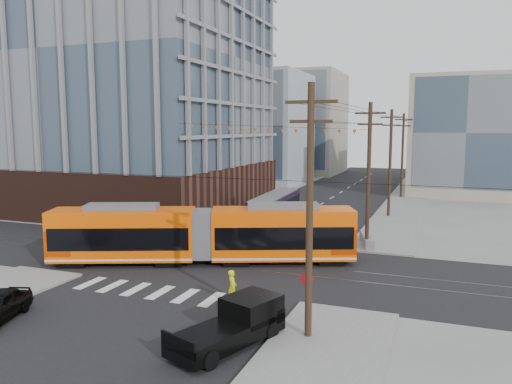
% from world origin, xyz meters
% --- Properties ---
extents(ground, '(160.00, 160.00, 0.00)m').
position_xyz_m(ground, '(0.00, 0.00, 0.00)').
color(ground, slate).
extents(office_building, '(30.00, 25.00, 28.60)m').
position_xyz_m(office_building, '(-22.00, 23.00, 14.30)').
color(office_building, '#381E16').
rests_on(office_building, ground).
extents(bg_bldg_nw_near, '(18.00, 16.00, 18.00)m').
position_xyz_m(bg_bldg_nw_near, '(-17.00, 52.00, 9.00)').
color(bg_bldg_nw_near, '#8C99A5').
rests_on(bg_bldg_nw_near, ground).
extents(bg_bldg_ne_near, '(14.00, 14.00, 16.00)m').
position_xyz_m(bg_bldg_ne_near, '(16.00, 48.00, 8.00)').
color(bg_bldg_ne_near, gray).
rests_on(bg_bldg_ne_near, ground).
extents(bg_bldg_nw_far, '(16.00, 18.00, 20.00)m').
position_xyz_m(bg_bldg_nw_far, '(-14.00, 72.00, 10.00)').
color(bg_bldg_nw_far, gray).
rests_on(bg_bldg_nw_far, ground).
extents(bg_bldg_ne_far, '(16.00, 16.00, 14.00)m').
position_xyz_m(bg_bldg_ne_far, '(18.00, 68.00, 7.00)').
color(bg_bldg_ne_far, '#8C99A5').
rests_on(bg_bldg_ne_far, ground).
extents(utility_pole_near, '(0.30, 0.30, 11.00)m').
position_xyz_m(utility_pole_near, '(8.50, -6.00, 5.50)').
color(utility_pole_near, black).
rests_on(utility_pole_near, ground).
extents(utility_pole_far, '(0.30, 0.30, 11.00)m').
position_xyz_m(utility_pole_far, '(8.50, 56.00, 5.50)').
color(utility_pole_far, black).
rests_on(utility_pole_far, ground).
extents(streetcar, '(19.89, 10.41, 3.92)m').
position_xyz_m(streetcar, '(-1.35, 3.44, 1.96)').
color(streetcar, '#F05403').
rests_on(streetcar, ground).
extents(city_bus, '(2.95, 10.96, 3.07)m').
position_xyz_m(city_bus, '(-0.98, 17.49, 1.54)').
color(city_bus, black).
rests_on(city_bus, ground).
extents(pickup_truck, '(3.70, 5.73, 1.83)m').
position_xyz_m(pickup_truck, '(5.57, -8.04, 0.92)').
color(pickup_truck, black).
rests_on(pickup_truck, ground).
extents(parked_car_silver, '(1.68, 4.15, 1.34)m').
position_xyz_m(parked_car_silver, '(-5.57, 15.41, 0.67)').
color(parked_car_silver, '#B0B8C6').
rests_on(parked_car_silver, ground).
extents(parked_car_white, '(3.12, 5.22, 1.42)m').
position_xyz_m(parked_car_white, '(-5.27, 18.64, 0.71)').
color(parked_car_white, silver).
rests_on(parked_car_white, ground).
extents(parked_car_grey, '(2.47, 5.00, 1.36)m').
position_xyz_m(parked_car_grey, '(-5.23, 25.27, 0.68)').
color(parked_car_grey, slate).
rests_on(parked_car_grey, ground).
extents(pedestrian, '(0.68, 0.79, 1.84)m').
position_xyz_m(pedestrian, '(3.73, -3.28, 0.92)').
color(pedestrian, '#EFF10B').
rests_on(pedestrian, ground).
extents(stop_sign, '(0.75, 0.75, 2.24)m').
position_xyz_m(stop_sign, '(7.93, -4.14, 1.12)').
color(stop_sign, maroon).
rests_on(stop_sign, ground).
extents(jersey_barrier, '(2.05, 4.40, 0.86)m').
position_xyz_m(jersey_barrier, '(8.30, 12.37, 0.43)').
color(jersey_barrier, gray).
rests_on(jersey_barrier, ground).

